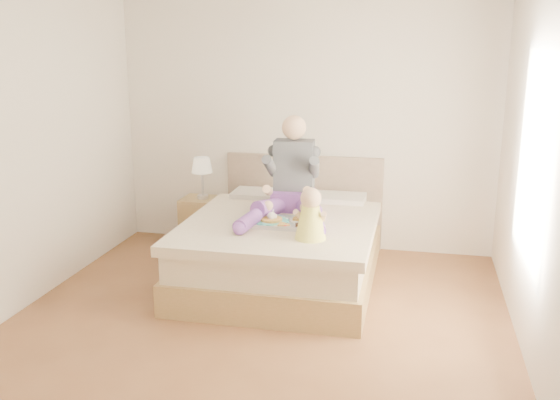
% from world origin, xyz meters
% --- Properties ---
extents(room, '(4.02, 4.22, 2.71)m').
position_xyz_m(room, '(0.08, 0.01, 1.51)').
color(room, brown).
rests_on(room, ground).
extents(bed, '(1.70, 2.18, 1.00)m').
position_xyz_m(bed, '(0.00, 1.08, 0.32)').
color(bed, olive).
rests_on(bed, ground).
extents(nightstand, '(0.43, 0.38, 0.51)m').
position_xyz_m(nightstand, '(-1.11, 1.88, 0.26)').
color(nightstand, olive).
rests_on(nightstand, ground).
extents(lamp, '(0.22, 0.22, 0.45)m').
position_xyz_m(lamp, '(-1.08, 1.87, 0.86)').
color(lamp, silver).
rests_on(lamp, nightstand).
extents(adult, '(0.79, 1.14, 0.94)m').
position_xyz_m(adult, '(0.04, 1.17, 0.88)').
color(adult, '#6F3C98').
rests_on(adult, bed).
extents(tray, '(0.51, 0.41, 0.14)m').
position_xyz_m(tray, '(0.04, 0.80, 0.64)').
color(tray, silver).
rests_on(tray, bed).
extents(baby, '(0.29, 0.39, 0.43)m').
position_xyz_m(baby, '(0.36, 0.46, 0.79)').
color(baby, '#FFF850').
rests_on(baby, bed).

